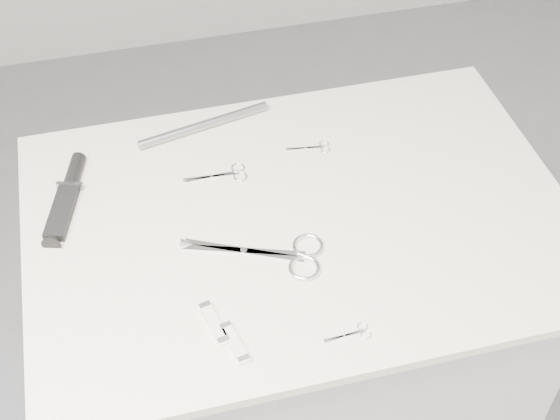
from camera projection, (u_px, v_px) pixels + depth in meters
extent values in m
cube|color=#B5B5B2|center=(296.00, 357.00, 1.77)|extent=(0.90, 0.60, 0.90)
cube|color=beige|center=(300.00, 218.00, 1.44)|extent=(1.00, 0.70, 0.02)
cube|color=white|center=(244.00, 251.00, 1.37)|extent=(0.21, 0.11, 0.00)
cylinder|color=white|center=(244.00, 250.00, 1.37)|extent=(0.01, 0.01, 0.01)
torus|color=white|center=(308.00, 246.00, 1.37)|extent=(0.06, 0.06, 0.01)
torus|color=white|center=(304.00, 268.00, 1.34)|extent=(0.06, 0.06, 0.01)
cube|color=white|center=(212.00, 177.00, 1.50)|extent=(0.11, 0.02, 0.00)
cylinder|color=white|center=(212.00, 176.00, 1.50)|extent=(0.01, 0.01, 0.00)
torus|color=white|center=(238.00, 168.00, 1.52)|extent=(0.03, 0.03, 0.00)
torus|color=white|center=(240.00, 177.00, 1.50)|extent=(0.03, 0.03, 0.00)
cube|color=white|center=(305.00, 148.00, 1.56)|extent=(0.08, 0.02, 0.00)
cylinder|color=white|center=(305.00, 148.00, 1.56)|extent=(0.00, 0.00, 0.00)
torus|color=white|center=(324.00, 144.00, 1.57)|extent=(0.02, 0.02, 0.00)
torus|color=white|center=(325.00, 150.00, 1.55)|extent=(0.02, 0.02, 0.00)
cube|color=white|center=(344.00, 336.00, 1.24)|extent=(0.07, 0.01, 0.00)
cylinder|color=white|center=(344.00, 336.00, 1.24)|extent=(0.00, 0.00, 0.00)
torus|color=white|center=(362.00, 327.00, 1.26)|extent=(0.02, 0.02, 0.00)
torus|color=white|center=(366.00, 335.00, 1.24)|extent=(0.02, 0.02, 0.00)
cube|color=black|center=(62.00, 212.00, 1.42)|extent=(0.07, 0.14, 0.02)
cube|color=gray|center=(70.00, 186.00, 1.47)|extent=(0.05, 0.02, 0.02)
cylinder|color=black|center=(75.00, 172.00, 1.50)|extent=(0.05, 0.09, 0.03)
cube|color=beige|center=(214.00, 323.00, 1.25)|extent=(0.03, 0.09, 0.01)
cube|color=white|center=(205.00, 306.00, 1.28)|extent=(0.02, 0.01, 0.01)
cube|color=white|center=(223.00, 341.00, 1.23)|extent=(0.02, 0.01, 0.01)
cube|color=beige|center=(235.00, 343.00, 1.23)|extent=(0.03, 0.08, 0.01)
cube|color=white|center=(226.00, 327.00, 1.25)|extent=(0.02, 0.01, 0.01)
cube|color=white|center=(244.00, 360.00, 1.21)|extent=(0.02, 0.01, 0.01)
cylinder|color=gray|center=(204.00, 125.00, 1.59)|extent=(0.28, 0.08, 0.02)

